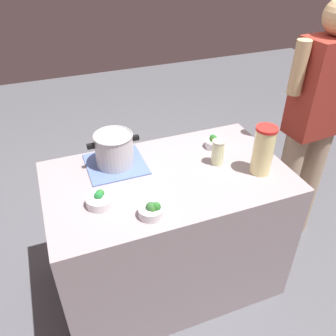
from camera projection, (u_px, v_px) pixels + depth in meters
ground_plane at (168, 277)px, 2.38m from camera, size 8.00×8.00×0.00m
counter_slab at (168, 232)px, 2.13m from camera, size 1.30×0.77×0.85m
dish_cloth at (116, 164)px, 1.97m from camera, size 0.32×0.32×0.01m
cooking_pot at (114, 149)px, 1.91m from camera, size 0.28×0.21×0.19m
lemonade_pitcher at (263, 150)px, 1.84m from camera, size 0.11×0.11×0.27m
mason_jar at (218, 152)px, 1.94m from camera, size 0.07×0.07×0.15m
broccoli_bowl_front at (214, 142)px, 2.11m from camera, size 0.11×0.11×0.08m
broccoli_bowl_center at (152, 210)px, 1.62m from camera, size 0.12×0.12×0.08m
broccoli_bowl_back at (100, 200)px, 1.68m from camera, size 0.14×0.14×0.07m
person_cook at (313, 125)px, 2.21m from camera, size 0.50×0.23×1.66m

